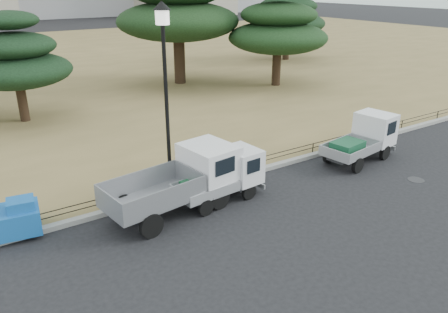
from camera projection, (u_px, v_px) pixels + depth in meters
ground at (258, 214)px, 13.95m from camera, size 220.00×220.00×0.00m
lawn at (43, 66)px, 37.69m from camera, size 120.00×56.00×0.15m
curb at (215, 182)px, 15.94m from camera, size 120.00×0.25×0.16m
truck_large at (180, 179)px, 13.85m from camera, size 4.62×2.32×1.93m
truck_kei_front at (224, 176)px, 14.68m from camera, size 3.16×1.55×1.62m
truck_kei_rear at (363, 139)px, 17.92m from camera, size 3.63×1.95×1.81m
street_lamp at (165, 68)px, 13.74m from camera, size 0.56×0.56×6.22m
pipe_fence at (213, 172)px, 15.92m from camera, size 38.00×0.04×0.40m
tarp_pile at (12, 219)px, 12.51m from camera, size 1.70×1.35×1.04m
manhole at (416, 180)px, 16.32m from camera, size 0.60×0.60×0.01m
pine_center_left at (15, 59)px, 21.60m from camera, size 5.39×5.39×5.48m
pine_center_right at (178, 7)px, 29.31m from camera, size 8.32×8.32×8.83m
pine_east_near at (278, 27)px, 29.13m from camera, size 6.70×6.70×6.76m
pine_east_far at (288, 15)px, 39.15m from camera, size 6.75×6.75×6.78m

